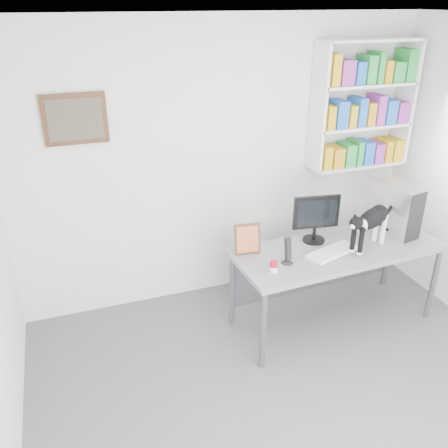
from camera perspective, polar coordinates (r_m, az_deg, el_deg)
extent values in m
cube|color=#4F4F53|center=(3.78, 11.00, -22.71)|extent=(4.00, 4.00, 0.01)
cube|color=white|center=(2.55, 16.37, 22.31)|extent=(4.00, 4.00, 0.01)
cube|color=silver|center=(4.58, -0.11, 7.10)|extent=(4.00, 0.01, 2.70)
cube|color=silver|center=(4.96, 16.38, 13.52)|extent=(1.03, 0.28, 1.24)
cube|color=#4D3118|center=(4.16, -17.48, 11.94)|extent=(0.52, 0.04, 0.42)
cube|color=slate|center=(4.54, 13.09, -7.16)|extent=(1.93, 0.83, 0.79)
cube|color=black|center=(4.32, 10.96, 0.67)|extent=(0.45, 0.26, 0.45)
cube|color=silver|center=(4.23, 12.93, -3.27)|extent=(0.52, 0.32, 0.04)
cube|color=#B6B5BA|center=(4.69, 19.80, 1.76)|extent=(0.30, 0.51, 0.47)
cylinder|color=black|center=(3.96, 7.68, -3.16)|extent=(0.13, 0.13, 0.24)
cube|color=#4D3118|center=(4.08, 2.82, -1.74)|extent=(0.24, 0.12, 0.28)
cylinder|color=maroon|center=(3.86, 6.00, -5.12)|extent=(0.07, 0.07, 0.10)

